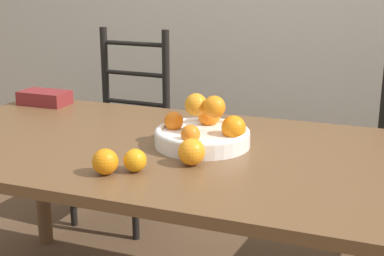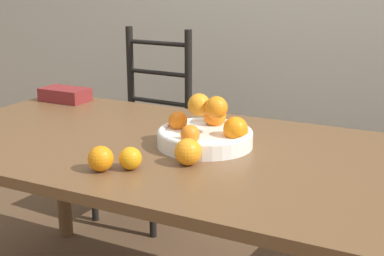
{
  "view_description": "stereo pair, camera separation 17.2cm",
  "coord_description": "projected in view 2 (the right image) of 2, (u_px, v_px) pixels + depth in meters",
  "views": [
    {
      "loc": [
        0.64,
        -1.6,
        1.28
      ],
      "look_at": [
        0.05,
        -0.06,
        0.81
      ],
      "focal_mm": 50.0,
      "sensor_mm": 36.0,
      "label": 1
    },
    {
      "loc": [
        0.8,
        -1.53,
        1.28
      ],
      "look_at": [
        0.05,
        -0.06,
        0.81
      ],
      "focal_mm": 50.0,
      "sensor_mm": 36.0,
      "label": 2
    }
  ],
  "objects": [
    {
      "name": "dining_table",
      "position": [
        187.0,
        169.0,
        1.84
      ],
      "size": [
        2.0,
        0.97,
        0.73
      ],
      "color": "brown",
      "rests_on": "ground_plane"
    },
    {
      "name": "fruit_bowl",
      "position": [
        206.0,
        132.0,
        1.82
      ],
      "size": [
        0.33,
        0.33,
        0.18
      ],
      "color": "white",
      "rests_on": "dining_table"
    },
    {
      "name": "orange_loose_0",
      "position": [
        101.0,
        159.0,
        1.58
      ],
      "size": [
        0.08,
        0.08,
        0.08
      ],
      "color": "orange",
      "rests_on": "dining_table"
    },
    {
      "name": "orange_loose_1",
      "position": [
        130.0,
        158.0,
        1.6
      ],
      "size": [
        0.07,
        0.07,
        0.07
      ],
      "color": "orange",
      "rests_on": "dining_table"
    },
    {
      "name": "orange_loose_2",
      "position": [
        188.0,
        152.0,
        1.64
      ],
      "size": [
        0.08,
        0.08,
        0.08
      ],
      "color": "orange",
      "rests_on": "dining_table"
    },
    {
      "name": "chair_left",
      "position": [
        146.0,
        133.0,
        2.89
      ],
      "size": [
        0.44,
        0.42,
        1.02
      ],
      "rotation": [
        0.0,
        0.0,
        -0.05
      ],
      "color": "black",
      "rests_on": "ground_plane"
    },
    {
      "name": "book_stack",
      "position": [
        65.0,
        95.0,
        2.48
      ],
      "size": [
        0.22,
        0.13,
        0.06
      ],
      "color": "maroon",
      "rests_on": "dining_table"
    }
  ]
}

